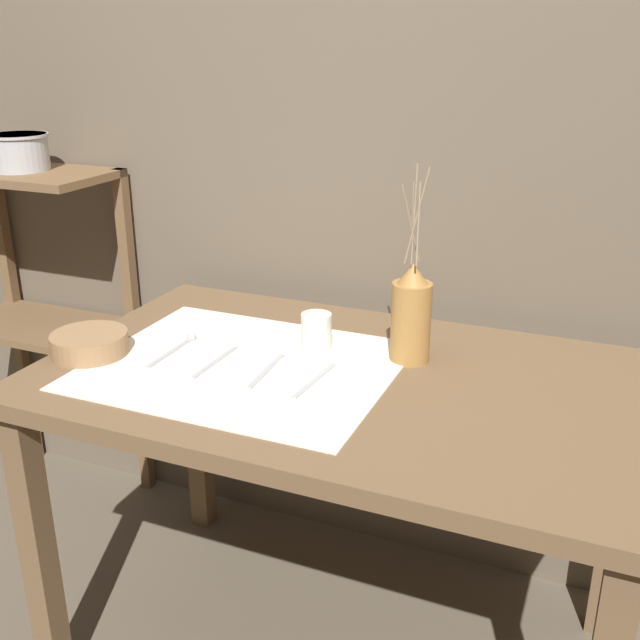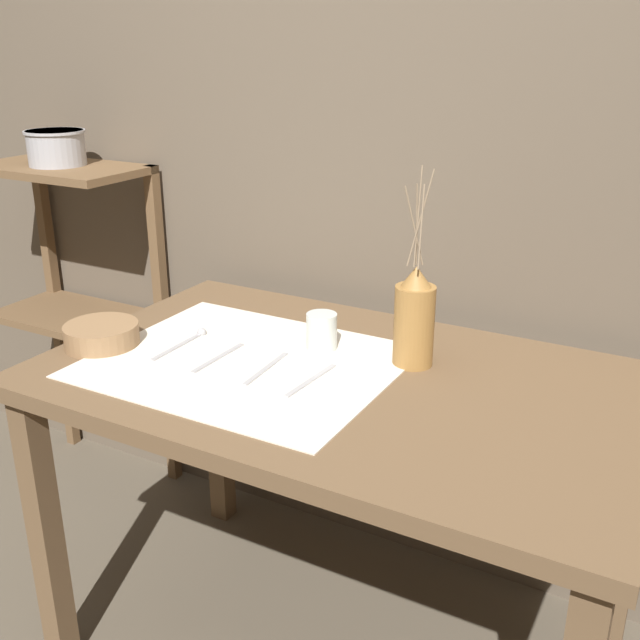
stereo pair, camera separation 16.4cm
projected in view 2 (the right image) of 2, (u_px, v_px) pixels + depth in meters
stone_wall_back at (434, 159)px, 1.94m from camera, size 7.00×0.06×2.40m
wooden_table at (340, 414)px, 1.69m from camera, size 1.35×0.82×0.80m
wooden_shelf_unit at (80, 267)px, 2.48m from camera, size 0.54×0.30×1.12m
linen_cloth at (246, 362)px, 1.72m from camera, size 0.68×0.56×0.00m
pitcher_with_flowers at (414, 319)px, 1.67m from camera, size 0.09×0.09×0.45m
wooden_bowl at (102, 335)px, 1.81m from camera, size 0.18×0.18×0.05m
glass_tumbler_near at (322, 331)px, 1.77m from camera, size 0.07×0.07×0.09m
spoon_outer at (193, 338)px, 1.84m from camera, size 0.02×0.20×0.02m
fork_outer at (218, 358)px, 1.73m from camera, size 0.02×0.19×0.00m
fork_inner at (266, 368)px, 1.68m from camera, size 0.02×0.19×0.00m
knife_center at (311, 380)px, 1.62m from camera, size 0.02×0.19×0.00m
metal_pot_large at (56, 147)px, 2.31m from camera, size 0.18×0.18×0.11m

